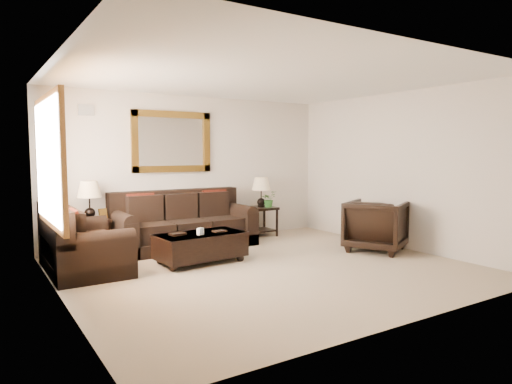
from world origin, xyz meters
TOP-DOWN VIEW (x-y plane):
  - room at (0.00, 0.00)m, footprint 5.51×5.01m
  - window at (-2.70, 0.90)m, footprint 0.07×1.96m
  - mirror at (-0.42, 2.47)m, footprint 1.50×0.06m
  - air_vent at (-1.90, 2.48)m, footprint 0.25×0.02m
  - sofa at (-0.42, 2.03)m, footprint 2.42×1.04m
  - loveseat at (-2.30, 1.29)m, footprint 0.99×1.66m
  - end_table_left at (-1.95, 2.19)m, footprint 0.55×0.55m
  - end_table_right at (1.32, 2.19)m, footprint 0.53×0.53m
  - coffee_table at (-0.66, 0.82)m, footprint 1.37×0.82m
  - armchair at (2.20, -0.01)m, footprint 1.19×1.21m
  - potted_plant at (1.44, 2.10)m, footprint 0.35×0.38m

SIDE VIEW (x-z plane):
  - coffee_table at x=-0.66m, z-range 0.00..0.56m
  - loveseat at x=-2.30m, z-range -0.12..0.81m
  - sofa at x=-0.42m, z-range -0.14..0.85m
  - armchair at x=2.20m, z-range 0.00..0.95m
  - potted_plant at x=1.44m, z-range 0.58..0.83m
  - end_table_right at x=1.32m, z-range 0.18..1.35m
  - end_table_left at x=-1.95m, z-range 0.18..1.39m
  - room at x=0.00m, z-range 0.00..2.71m
  - window at x=-2.70m, z-range 0.72..2.38m
  - mirror at x=-0.42m, z-range 1.30..2.40m
  - air_vent at x=-1.90m, z-range 2.26..2.44m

